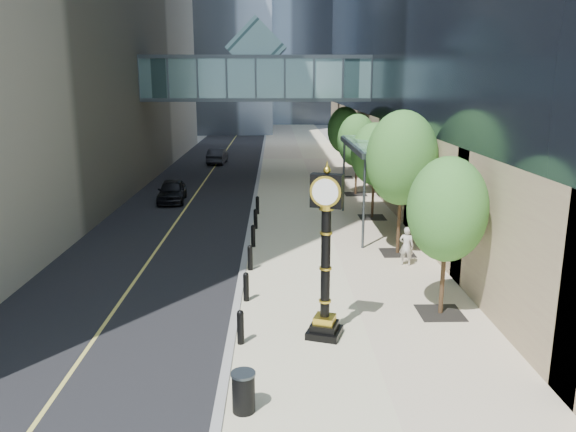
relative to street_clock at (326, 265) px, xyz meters
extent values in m
plane|color=gray|center=(0.27, -1.45, -2.23)|extent=(320.00, 320.00, 0.00)
cube|color=black|center=(-6.73, 38.55, -2.22)|extent=(8.00, 180.00, 0.02)
cube|color=beige|center=(1.27, 38.55, -2.20)|extent=(8.00, 180.00, 0.06)
cube|color=gray|center=(-2.73, 38.55, -2.20)|extent=(0.25, 180.00, 0.07)
cube|color=slate|center=(-2.73, 26.55, 5.27)|extent=(17.00, 4.00, 3.00)
cube|color=#383F44|center=(-2.73, 26.55, 3.82)|extent=(17.00, 4.20, 0.25)
cube|color=#383F44|center=(-2.73, 26.55, 6.72)|extent=(17.00, 4.20, 0.25)
cube|color=slate|center=(-2.73, 26.55, 7.37)|extent=(4.24, 3.00, 4.24)
cube|color=#383F44|center=(3.77, 12.55, 1.97)|extent=(3.00, 8.00, 0.25)
cube|color=slate|center=(3.77, 12.55, 2.12)|extent=(2.80, 7.80, 0.06)
cylinder|color=#383F44|center=(2.47, 8.85, -0.13)|extent=(0.12, 0.12, 4.20)
cylinder|color=#383F44|center=(2.47, 16.25, -0.13)|extent=(0.12, 0.12, 4.20)
cylinder|color=black|center=(-2.43, -0.45, -1.72)|extent=(0.20, 0.20, 0.90)
cylinder|color=black|center=(-2.43, 2.75, -1.72)|extent=(0.20, 0.20, 0.90)
cylinder|color=black|center=(-2.43, 5.95, -1.72)|extent=(0.20, 0.20, 0.90)
cylinder|color=black|center=(-2.43, 9.15, -1.72)|extent=(0.20, 0.20, 0.90)
cylinder|color=black|center=(-2.43, 12.35, -1.72)|extent=(0.20, 0.20, 0.90)
cylinder|color=black|center=(-2.43, 15.55, -1.72)|extent=(0.20, 0.20, 0.90)
cube|color=black|center=(3.87, 1.55, -2.16)|extent=(1.40, 1.40, 0.02)
cylinder|color=#48331E|center=(3.87, 1.55, -0.83)|extent=(0.14, 0.14, 2.70)
ellipsoid|color=#2B6A27|center=(3.87, 1.55, 1.26)|extent=(2.47, 2.47, 3.30)
cube|color=black|center=(3.87, 8.05, -2.16)|extent=(1.40, 1.40, 0.02)
cylinder|color=#48331E|center=(3.87, 8.05, -0.54)|extent=(0.14, 0.14, 3.26)
ellipsoid|color=#2B6A27|center=(3.87, 8.05, 1.97)|extent=(2.99, 2.99, 3.98)
cube|color=black|center=(3.87, 14.55, -2.16)|extent=(1.40, 1.40, 0.02)
cylinder|color=#48331E|center=(3.87, 14.55, -0.80)|extent=(0.14, 0.14, 2.74)
ellipsoid|color=#2B6A27|center=(3.87, 14.55, 1.31)|extent=(2.51, 2.51, 3.35)
cube|color=black|center=(3.87, 21.05, -2.16)|extent=(1.40, 1.40, 0.02)
cylinder|color=#48331E|center=(3.87, 21.05, -0.78)|extent=(0.14, 0.14, 2.78)
ellipsoid|color=#2B6A27|center=(3.87, 21.05, 1.36)|extent=(2.55, 2.55, 3.40)
cube|color=black|center=(3.87, 27.55, -2.16)|extent=(1.40, 1.40, 0.02)
cylinder|color=#48331E|center=(3.87, 27.55, -0.74)|extent=(0.14, 0.14, 2.87)
ellipsoid|color=#2B6A27|center=(3.87, 27.55, 1.48)|extent=(2.63, 2.63, 3.51)
cube|color=black|center=(0.00, 0.00, -2.07)|extent=(1.19, 1.19, 0.21)
cube|color=black|center=(0.00, 0.00, -1.86)|extent=(0.93, 0.93, 0.21)
cube|color=gold|center=(0.00, 0.00, -1.65)|extent=(0.73, 0.73, 0.21)
cylinder|color=black|center=(0.00, 0.00, 0.07)|extent=(0.27, 0.27, 3.24)
cube|color=black|center=(0.00, 0.00, 2.16)|extent=(0.94, 0.58, 0.94)
cylinder|color=white|center=(0.00, 0.18, 2.16)|extent=(0.71, 0.27, 0.73)
cylinder|color=white|center=(0.00, -0.18, 2.16)|extent=(0.71, 0.27, 0.73)
sphere|color=gold|center=(0.00, 0.00, 2.74)|extent=(0.21, 0.21, 0.21)
cylinder|color=black|center=(-2.16, -3.81, -1.72)|extent=(0.61, 0.61, 0.90)
imported|color=beige|center=(3.86, 6.44, -1.38)|extent=(0.68, 0.57, 1.59)
imported|color=black|center=(-7.84, 19.19, -1.54)|extent=(1.89, 4.08, 1.36)
imported|color=black|center=(-6.66, 35.75, -1.53)|extent=(1.64, 4.20, 1.36)
camera|label=1|loc=(-1.42, -15.15, 5.11)|focal=35.00mm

